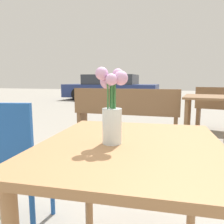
# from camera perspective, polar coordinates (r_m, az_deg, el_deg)

# --- Properties ---
(table_front) EXTENTS (0.81, 0.91, 0.73)m
(table_front) POSITION_cam_1_polar(r_m,az_deg,el_deg) (0.98, 4.95, -14.10)
(table_front) COLOR #9E7047
(table_front) RESTS_ON ground_plane
(flower_vase) EXTENTS (0.13, 0.11, 0.32)m
(flower_vase) POSITION_cam_1_polar(r_m,az_deg,el_deg) (0.90, -0.04, 0.28)
(flower_vase) COLOR silver
(flower_vase) RESTS_ON table_front
(cafe_chair) EXTENTS (0.48, 0.48, 0.87)m
(cafe_chair) POSITION_cam_1_polar(r_m,az_deg,el_deg) (1.49, -25.33, -11.69)
(cafe_chair) COLOR #1E519E
(cafe_chair) RESTS_ON ground_plane
(bench_near) EXTENTS (1.73, 0.37, 0.85)m
(bench_near) POSITION_cam_1_polar(r_m,az_deg,el_deg) (3.59, 3.51, 0.05)
(bench_near) COLOR brown
(bench_near) RESTS_ON ground_plane
(table_back) EXTENTS (0.78, 0.90, 0.75)m
(table_back) POSITION_cam_1_polar(r_m,az_deg,el_deg) (3.50, 23.95, 1.75)
(table_back) COLOR brown
(table_back) RESTS_ON ground_plane
(parked_car) EXTENTS (4.54, 1.93, 1.23)m
(parked_car) POSITION_cam_1_polar(r_m,az_deg,el_deg) (10.78, -0.31, 6.33)
(parked_car) COLOR navy
(parked_car) RESTS_ON ground_plane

